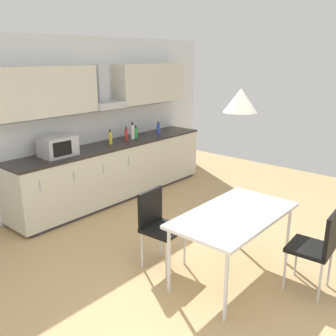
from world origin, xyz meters
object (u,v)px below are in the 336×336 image
at_px(bottle_red, 126,134).
at_px(dining_table, 234,218).
at_px(chair_near_right, 319,243).
at_px(bottle_blue, 158,128).
at_px(bottle_green, 136,132).
at_px(bottle_white, 132,132).
at_px(pendant_lamp, 241,100).
at_px(microwave, 58,146).
at_px(bottle_yellow, 110,138).
at_px(chair_far_left, 157,221).

xyz_separation_m(bottle_red, dining_table, (-1.09, -2.75, -0.33)).
bearing_deg(bottle_red, chair_near_right, -102.33).
bearing_deg(bottle_blue, bottle_green, 173.47).
height_order(dining_table, chair_near_right, chair_near_right).
height_order(bottle_green, bottle_white, bottle_white).
bearing_deg(pendant_lamp, microwave, 95.22).
height_order(bottle_green, chair_near_right, bottle_green).
height_order(bottle_red, pendant_lamp, pendant_lamp).
bearing_deg(bottle_yellow, chair_far_left, -117.97).
distance_m(bottle_green, dining_table, 3.08).
bearing_deg(bottle_green, bottle_red, -176.34).
bearing_deg(bottle_yellow, bottle_white, 1.10).
xyz_separation_m(bottle_green, pendant_lamp, (-1.32, -2.76, 0.87)).
distance_m(bottle_blue, bottle_green, 0.52).
bearing_deg(chair_near_right, microwave, 99.28).
relative_size(microwave, chair_near_right, 0.55).
bearing_deg(bottle_white, bottle_red, 169.91).
height_order(dining_table, pendant_lamp, pendant_lamp).
height_order(microwave, bottle_white, bottle_white).
bearing_deg(bottle_green, bottle_yellow, -175.68).
relative_size(bottle_yellow, bottle_red, 1.07).
relative_size(microwave, bottle_white, 1.66).
distance_m(microwave, bottle_green, 1.57).
bearing_deg(pendant_lamp, bottle_yellow, 75.30).
distance_m(microwave, chair_near_right, 3.57).
distance_m(bottle_green, bottle_red, 0.23).
height_order(bottle_white, dining_table, bottle_white).
relative_size(bottle_blue, bottle_white, 0.77).
height_order(chair_near_right, pendant_lamp, pendant_lamp).
bearing_deg(microwave, bottle_blue, -0.33).
xyz_separation_m(bottle_yellow, bottle_blue, (1.13, -0.01, -0.01)).
bearing_deg(bottle_red, dining_table, -111.63).
bearing_deg(bottle_green, microwave, -178.27).
distance_m(bottle_green, pendant_lamp, 3.18).
relative_size(bottle_yellow, bottle_green, 1.11).
distance_m(microwave, bottle_yellow, 0.96).
relative_size(chair_near_right, pendant_lamp, 2.72).
bearing_deg(pendant_lamp, dining_table, 0.00).
distance_m(bottle_yellow, bottle_white, 0.50).
relative_size(microwave, bottle_red, 2.17).
bearing_deg(microwave, chair_near_right, -80.72).
distance_m(bottle_red, dining_table, 2.97).
relative_size(bottle_white, chair_near_right, 0.33).
xyz_separation_m(bottle_white, dining_table, (-1.21, -2.73, -0.36)).
xyz_separation_m(dining_table, chair_far_left, (-0.32, 0.77, -0.15)).
relative_size(bottle_yellow, bottle_white, 0.82).
relative_size(bottle_white, dining_table, 0.21).
distance_m(bottle_white, dining_table, 3.00).
distance_m(bottle_blue, dining_table, 3.29).
bearing_deg(chair_near_right, dining_table, 112.69).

